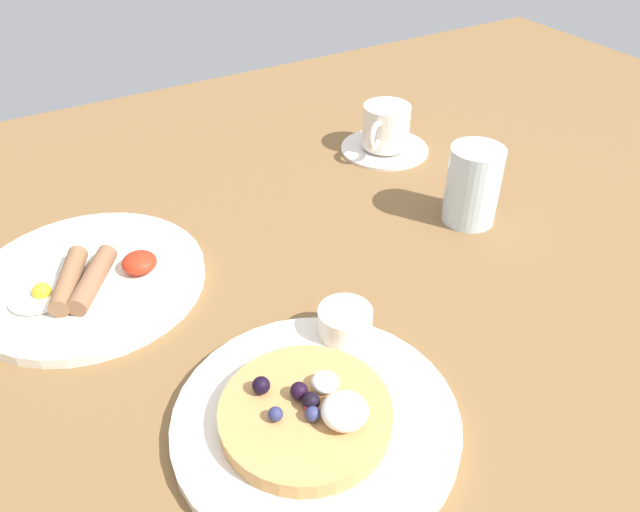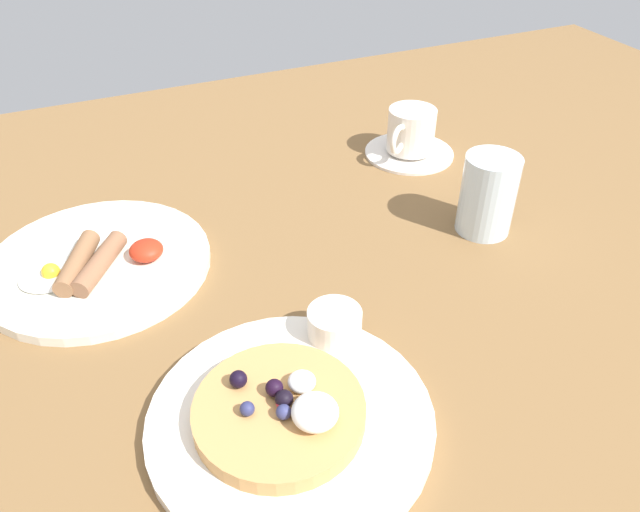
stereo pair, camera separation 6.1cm
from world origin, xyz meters
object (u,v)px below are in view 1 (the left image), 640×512
(pancake_plate, at_px, (316,421))
(water_glass, at_px, (473,185))
(coffee_saucer, at_px, (385,148))
(breakfast_plate, at_px, (89,280))
(coffee_cup, at_px, (386,126))
(syrup_ramekin, at_px, (343,322))

(pancake_plate, relative_size, water_glass, 2.48)
(coffee_saucer, relative_size, water_glass, 1.33)
(pancake_plate, relative_size, breakfast_plate, 0.97)
(breakfast_plate, relative_size, coffee_saucer, 1.92)
(coffee_cup, bearing_deg, water_glass, -94.46)
(coffee_cup, height_order, water_glass, water_glass)
(coffee_saucer, height_order, water_glass, water_glass)
(water_glass, bearing_deg, breakfast_plate, 166.02)
(coffee_cup, relative_size, water_glass, 0.92)
(coffee_saucer, distance_m, coffee_cup, 0.04)
(coffee_cup, bearing_deg, pancake_plate, -131.57)
(water_glass, bearing_deg, syrup_ramekin, -157.20)
(syrup_ramekin, relative_size, coffee_saucer, 0.40)
(breakfast_plate, distance_m, water_glass, 0.47)
(pancake_plate, height_order, syrup_ramekin, syrup_ramekin)
(syrup_ramekin, bearing_deg, pancake_plate, -134.82)
(pancake_plate, xyz_separation_m, coffee_saucer, (0.35, 0.39, -0.00))
(breakfast_plate, height_order, coffee_saucer, breakfast_plate)
(pancake_plate, bearing_deg, breakfast_plate, 112.34)
(coffee_saucer, bearing_deg, water_glass, -94.88)
(pancake_plate, xyz_separation_m, breakfast_plate, (-0.12, 0.29, -0.00))
(breakfast_plate, xyz_separation_m, coffee_saucer, (0.47, 0.10, -0.00))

